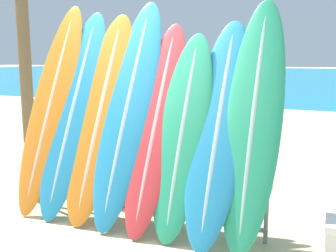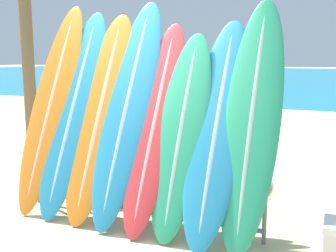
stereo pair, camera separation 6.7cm
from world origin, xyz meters
name	(u,v)px [view 1 (the left image)]	position (x,y,z in m)	size (l,w,h in m)	color
ground_plane	(98,228)	(0.00, 0.00, 0.00)	(160.00, 160.00, 0.00)	beige
ocean_water	(314,75)	(0.00, 39.28, 0.00)	(120.00, 60.00, 0.01)	teal
surfboard_rack	(138,177)	(0.29, 0.32, 0.47)	(2.67, 0.04, 0.86)	slate
surfboard_slot_0	(51,105)	(-0.87, 0.43, 1.16)	(0.53, 1.12, 2.32)	orange
surfboard_slot_1	(74,110)	(-0.55, 0.42, 1.12)	(0.57, 1.12, 2.23)	teal
surfboard_slot_2	(101,114)	(-0.19, 0.41, 1.10)	(0.59, 1.10, 2.19)	orange
surfboard_slot_3	(128,108)	(0.13, 0.44, 1.16)	(0.55, 1.23, 2.33)	teal
surfboard_slot_4	(156,124)	(0.47, 0.39, 1.03)	(0.48, 1.11, 2.07)	red
surfboard_slot_5	(183,132)	(0.78, 0.34, 0.98)	(0.51, 0.96, 1.95)	#289E70
surfboard_slot_6	(219,128)	(1.12, 0.39, 1.04)	(0.54, 1.14, 2.08)	teal
surfboard_slot_7	(254,119)	(1.44, 0.41, 1.13)	(0.52, 1.05, 2.26)	#289E70
person_mid_beach	(192,96)	(-0.55, 4.32, 0.93)	(0.23, 0.28, 1.70)	tan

